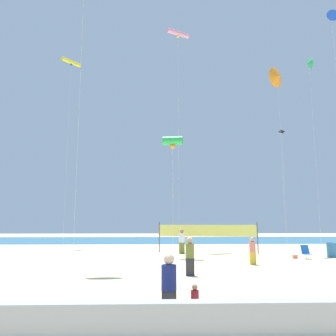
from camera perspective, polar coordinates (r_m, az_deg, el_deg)
ground_plane at (r=17.39m, az=3.96°, el=-16.72°), size 120.00×120.00×0.00m
ocean_band at (r=48.98m, az=-0.01°, el=-11.71°), size 120.00×20.00×0.01m
boardwalk_ledge at (r=8.08m, az=11.62°, el=-23.09°), size 28.00×0.44×0.72m
mother_figure at (r=8.86m, az=0.15°, el=-18.67°), size 0.37×0.37×1.61m
toddler_figure at (r=9.11m, az=4.45°, el=-20.95°), size 0.20×0.20×0.86m
beachgoer_white_shirt at (r=27.32m, az=2.28°, el=-11.81°), size 0.42×0.42×1.86m
beachgoer_coral_shirt at (r=20.80m, az=13.71°, el=-12.95°), size 0.35×0.35×1.53m
beachgoer_olive_shirt at (r=16.15m, az=3.62°, el=-14.06°), size 0.39×0.39×1.71m
folding_beach_chair at (r=25.23m, az=21.71°, el=-12.64°), size 0.52×0.65×0.89m
trash_barrel at (r=27.01m, az=25.31°, el=-12.09°), size 0.65×0.65×0.97m
volleyball_net at (r=28.20m, az=6.45°, el=-10.37°), size 7.67×1.74×2.40m
beach_handbag at (r=25.18m, az=20.15°, el=-13.53°), size 0.29×0.15×0.23m
kite_orange_delta at (r=31.21m, az=17.56°, el=14.09°), size 1.66×1.40×15.24m
kite_black_diamond at (r=40.19m, az=18.20°, el=5.35°), size 0.73×0.73×12.44m
kite_blue_delta at (r=31.59m, az=25.32°, el=21.43°), size 0.99×0.59×18.42m
kite_green_tube at (r=25.33m, az=0.77°, el=4.43°), size 1.54×0.87×8.58m
kite_yellow_tube at (r=40.20m, az=-15.62°, el=16.31°), size 1.81×1.97×19.58m
kite_green_delta at (r=38.65m, az=22.19°, el=15.54°), size 0.58×1.18×18.57m
kite_pink_tube at (r=36.46m, az=1.65°, el=21.14°), size 2.28×1.50×20.94m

